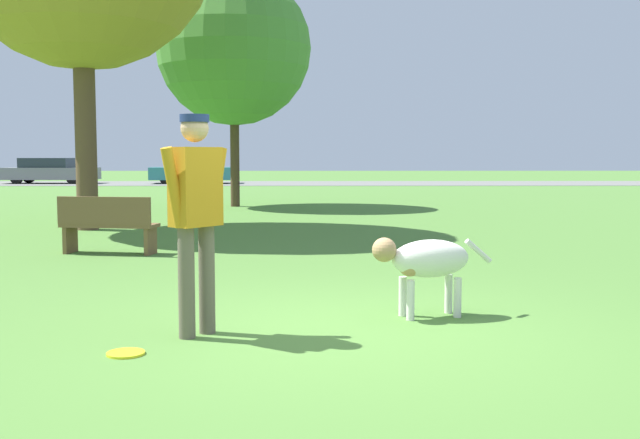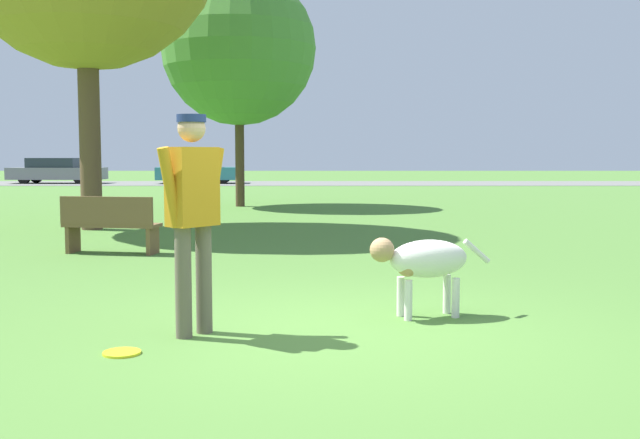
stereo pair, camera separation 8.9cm
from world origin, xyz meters
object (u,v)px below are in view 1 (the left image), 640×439
at_px(frisbee, 126,353).
at_px(park_bench, 107,223).
at_px(dog, 425,261).
at_px(parked_car_grey, 49,171).
at_px(parked_car_teal, 192,170).
at_px(tree_mid_center, 234,48).
at_px(person, 196,205).

height_order(frisbee, park_bench, park_bench).
bearing_deg(dog, frisbee, 12.90).
xyz_separation_m(dog, parked_car_grey, (-14.01, 30.65, 0.12)).
xyz_separation_m(frisbee, parked_car_teal, (-4.61, 31.81, 0.64)).
bearing_deg(frisbee, parked_car_teal, 98.24).
relative_size(frisbee, parked_car_teal, 0.07).
distance_m(dog, park_bench, 5.80).
distance_m(parked_car_teal, park_bench, 26.51).
relative_size(dog, park_bench, 0.79).
bearing_deg(frisbee, tree_mid_center, 92.91).
xyz_separation_m(tree_mid_center, parked_car_grey, (-10.87, 16.44, -3.71)).
bearing_deg(frisbee, person, 52.85).
bearing_deg(parked_car_grey, person, -67.12).
height_order(dog, park_bench, park_bench).
height_order(dog, tree_mid_center, tree_mid_center).
xyz_separation_m(frisbee, tree_mid_center, (-0.78, 15.45, 4.33)).
xyz_separation_m(dog, park_bench, (-3.96, 4.24, -0.05)).
relative_size(parked_car_grey, parked_car_teal, 1.12).
bearing_deg(dog, tree_mid_center, -92.38).
height_order(frisbee, tree_mid_center, tree_mid_center).
height_order(parked_car_grey, park_bench, parked_car_grey).
bearing_deg(person, tree_mid_center, 44.23).
height_order(frisbee, parked_car_grey, parked_car_grey).
relative_size(dog, tree_mid_center, 0.18).
distance_m(person, park_bench, 5.34).
xyz_separation_m(tree_mid_center, parked_car_teal, (-3.82, 16.36, -3.69)).
xyz_separation_m(person, tree_mid_center, (-1.22, 14.88, 3.29)).
distance_m(person, frisbee, 1.26).
relative_size(person, parked_car_teal, 0.42).
relative_size(dog, parked_car_grey, 0.25).
bearing_deg(park_bench, frisbee, 115.97).
xyz_separation_m(frisbee, parked_car_grey, (-11.66, 31.88, 0.61)).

